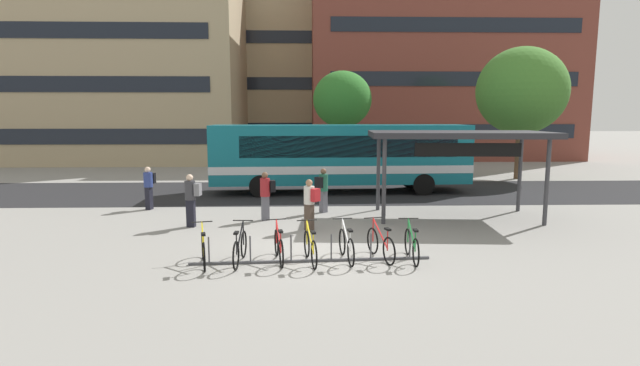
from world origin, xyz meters
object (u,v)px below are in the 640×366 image
(parked_bicycle_red_5, at_px, (381,245))
(commuter_grey_pack_3, at_px, (191,197))
(parked_bicycle_red_2, at_px, (279,247))
(commuter_black_pack_4, at_px, (266,192))
(parked_bicycle_black_1, at_px, (240,248))
(parked_bicycle_green_6, at_px, (412,246))
(parked_bicycle_yellow_3, at_px, (310,248))
(parked_bicycle_white_4, at_px, (346,246))
(commuter_black_pack_2, at_px, (149,185))
(street_tree_1, at_px, (522,91))
(transit_shelter, at_px, (458,137))
(commuter_black_pack_0, at_px, (323,187))
(street_tree_0, at_px, (342,100))
(parked_bicycle_yellow_0, at_px, (203,250))
(commuter_red_pack_1, at_px, (310,201))
(city_bus, at_px, (339,155))

(parked_bicycle_red_5, distance_m, commuter_grey_pack_3, 6.80)
(parked_bicycle_red_2, bearing_deg, commuter_grey_pack_3, 28.25)
(parked_bicycle_red_5, relative_size, commuter_black_pack_4, 0.99)
(parked_bicycle_black_1, distance_m, parked_bicycle_red_5, 3.53)
(commuter_grey_pack_3, bearing_deg, parked_bicycle_green_6, 155.67)
(parked_bicycle_green_6, bearing_deg, parked_bicycle_yellow_3, 94.00)
(parked_bicycle_white_4, bearing_deg, commuter_black_pack_2, 38.28)
(commuter_black_pack_2, relative_size, street_tree_1, 0.22)
(parked_bicycle_black_1, relative_size, parked_bicycle_white_4, 1.01)
(parked_bicycle_green_6, xyz_separation_m, transit_shelter, (2.72, 5.13, 2.50))
(transit_shelter, xyz_separation_m, commuter_black_pack_2, (-11.47, 1.81, -1.91))
(parked_bicycle_green_6, distance_m, commuter_black_pack_0, 6.46)
(parked_bicycle_black_1, height_order, commuter_black_pack_2, commuter_black_pack_2)
(parked_bicycle_red_2, relative_size, parked_bicycle_yellow_3, 1.00)
(parked_bicycle_red_5, relative_size, street_tree_0, 0.26)
(parked_bicycle_yellow_3, bearing_deg, street_tree_0, -16.26)
(street_tree_0, bearing_deg, parked_bicycle_white_4, -93.99)
(commuter_black_pack_0, xyz_separation_m, commuter_black_pack_4, (-2.02, -1.23, 0.01))
(parked_bicycle_red_5, bearing_deg, parked_bicycle_yellow_0, 79.66)
(parked_bicycle_green_6, xyz_separation_m, commuter_black_pack_0, (-2.02, 6.10, 0.58))
(parked_bicycle_white_4, distance_m, street_tree_0, 19.72)
(street_tree_0, distance_m, street_tree_1, 10.57)
(parked_bicycle_red_5, height_order, commuter_grey_pack_3, commuter_grey_pack_3)
(commuter_red_pack_1, bearing_deg, commuter_black_pack_0, -60.51)
(parked_bicycle_green_6, distance_m, street_tree_0, 19.72)
(street_tree_1, bearing_deg, commuter_red_pack_1, -134.71)
(transit_shelter, height_order, commuter_grey_pack_3, transit_shelter)
(parked_bicycle_yellow_3, distance_m, commuter_grey_pack_3, 5.60)
(parked_bicycle_yellow_0, bearing_deg, street_tree_1, -56.86)
(parked_bicycle_black_1, height_order, transit_shelter, transit_shelter)
(city_bus, relative_size, commuter_black_pack_0, 7.23)
(street_tree_0, relative_size, street_tree_1, 0.86)
(street_tree_0, bearing_deg, commuter_red_pack_1, -97.94)
(parked_bicycle_black_1, relative_size, street_tree_1, 0.23)
(commuter_grey_pack_3, bearing_deg, parked_bicycle_black_1, 124.70)
(city_bus, relative_size, parked_bicycle_black_1, 7.03)
(parked_bicycle_black_1, bearing_deg, city_bus, -13.14)
(parked_bicycle_green_6, bearing_deg, parked_bicycle_white_4, 89.59)
(parked_bicycle_white_4, distance_m, transit_shelter, 7.16)
(parked_bicycle_green_6, xyz_separation_m, commuter_red_pack_1, (-2.52, 3.32, 0.56))
(parked_bicycle_red_2, height_order, street_tree_1, street_tree_1)
(city_bus, xyz_separation_m, street_tree_1, (10.68, 4.61, 3.25))
(parked_bicycle_yellow_0, distance_m, commuter_black_pack_4, 5.26)
(commuter_black_pack_2, relative_size, street_tree_0, 0.26)
(transit_shelter, bearing_deg, commuter_grey_pack_3, -168.18)
(city_bus, xyz_separation_m, parked_bicycle_red_2, (-2.25, -10.96, -1.39))
(commuter_black_pack_0, bearing_deg, parked_bicycle_white_4, -131.58)
(transit_shelter, distance_m, commuter_black_pack_0, 5.21)
(commuter_red_pack_1, distance_m, commuter_grey_pack_3, 3.91)
(commuter_red_pack_1, bearing_deg, parked_bicycle_white_4, 144.81)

